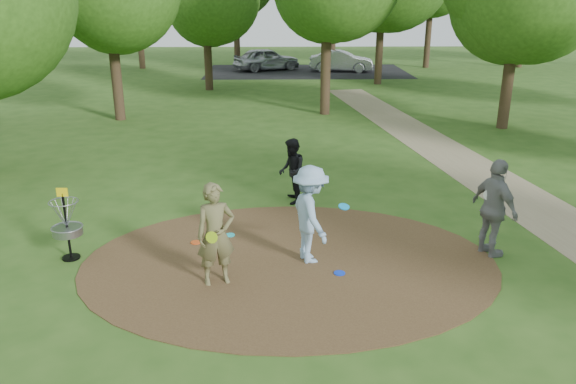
{
  "coord_description": "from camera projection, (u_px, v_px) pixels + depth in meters",
  "views": [
    {
      "loc": [
        -0.27,
        -10.27,
        5.15
      ],
      "look_at": [
        0.0,
        1.2,
        1.1
      ],
      "focal_mm": 35.0,
      "sensor_mm": 36.0,
      "label": 1
    }
  ],
  "objects": [
    {
      "name": "ground",
      "position": [
        289.0,
        263.0,
        11.4
      ],
      "size": [
        100.0,
        100.0,
        0.0
      ],
      "primitive_type": "plane",
      "color": "#2D5119",
      "rests_on": "ground"
    },
    {
      "name": "dirt_clearing",
      "position": [
        289.0,
        262.0,
        11.39
      ],
      "size": [
        8.4,
        8.4,
        0.02
      ],
      "primitive_type": "cylinder",
      "color": "#47301C",
      "rests_on": "ground"
    },
    {
      "name": "footpath",
      "position": [
        558.0,
        222.0,
        13.43
      ],
      "size": [
        7.55,
        39.89,
        0.01
      ],
      "primitive_type": "cube",
      "rotation": [
        0.0,
        0.0,
        0.14
      ],
      "color": "#8C7A5B",
      "rests_on": "ground"
    },
    {
      "name": "parking_lot",
      "position": [
        307.0,
        71.0,
        39.72
      ],
      "size": [
        14.0,
        8.0,
        0.01
      ],
      "primitive_type": "cube",
      "color": "black",
      "rests_on": "ground"
    },
    {
      "name": "player_observer_with_disc",
      "position": [
        216.0,
        235.0,
        10.28
      ],
      "size": [
        0.83,
        0.66,
        1.97
      ],
      "color": "brown",
      "rests_on": "ground"
    },
    {
      "name": "player_throwing_with_disc",
      "position": [
        310.0,
        215.0,
        11.17
      ],
      "size": [
        1.36,
        1.47,
        2.01
      ],
      "color": "#8EB2D4",
      "rests_on": "ground"
    },
    {
      "name": "player_walking_with_disc",
      "position": [
        292.0,
        171.0,
        14.44
      ],
      "size": [
        0.67,
        0.85,
        1.7
      ],
      "color": "black",
      "rests_on": "ground"
    },
    {
      "name": "player_waiting_with_disc",
      "position": [
        494.0,
        208.0,
        11.41
      ],
      "size": [
        0.92,
        1.31,
        2.07
      ],
      "color": "gray",
      "rests_on": "ground"
    },
    {
      "name": "disc_ground_cyan",
      "position": [
        230.0,
        235.0,
        12.63
      ],
      "size": [
        0.22,
        0.22,
        0.02
      ],
      "primitive_type": "cylinder",
      "color": "#1AC8D5",
      "rests_on": "dirt_clearing"
    },
    {
      "name": "disc_ground_blue",
      "position": [
        339.0,
        273.0,
        10.91
      ],
      "size": [
        0.22,
        0.22,
        0.02
      ],
      "primitive_type": "cylinder",
      "color": "#0D34EB",
      "rests_on": "dirt_clearing"
    },
    {
      "name": "disc_ground_red",
      "position": [
        196.0,
        242.0,
        12.26
      ],
      "size": [
        0.22,
        0.22,
        0.02
      ],
      "primitive_type": "cylinder",
      "color": "#D64715",
      "rests_on": "dirt_clearing"
    },
    {
      "name": "car_left",
      "position": [
        267.0,
        59.0,
        39.96
      ],
      "size": [
        5.03,
        3.59,
        1.59
      ],
      "primitive_type": "imported",
      "rotation": [
        0.0,
        0.0,
        1.98
      ],
      "color": "#A7AAAF",
      "rests_on": "ground"
    },
    {
      "name": "car_right",
      "position": [
        341.0,
        61.0,
        39.32
      ],
      "size": [
        4.6,
        2.2,
        1.45
      ],
      "primitive_type": "imported",
      "rotation": [
        0.0,
        0.0,
        1.42
      ],
      "color": "#979A9E",
      "rests_on": "ground"
    },
    {
      "name": "disc_golf_basket",
      "position": [
        66.0,
        219.0,
        11.29
      ],
      "size": [
        0.63,
        0.63,
        1.54
      ],
      "color": "black",
      "rests_on": "ground"
    }
  ]
}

